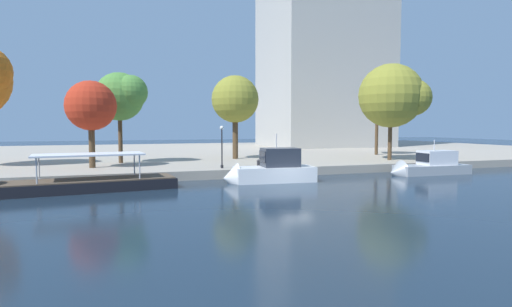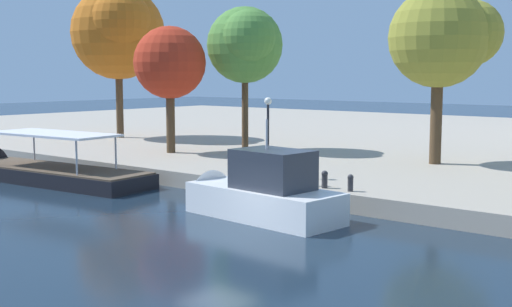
{
  "view_description": "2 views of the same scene",
  "coord_description": "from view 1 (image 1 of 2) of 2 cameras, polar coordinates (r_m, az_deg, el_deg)",
  "views": [
    {
      "loc": [
        -13.31,
        -28.86,
        4.75
      ],
      "look_at": [
        -1.63,
        5.06,
        2.31
      ],
      "focal_mm": 28.94,
      "sensor_mm": 36.0,
      "label": 1
    },
    {
      "loc": [
        16.34,
        -17.68,
        5.83
      ],
      "look_at": [
        -2.67,
        5.43,
        2.32
      ],
      "focal_mm": 47.41,
      "sensor_mm": 36.0,
      "label": 2
    }
  ],
  "objects": [
    {
      "name": "tree_5",
      "position": [
        41.19,
        -21.98,
        6.11
      ],
      "size": [
        4.59,
        4.59,
        8.05
      ],
      "color": "#4C3823",
      "rests_on": "dock_promenade"
    },
    {
      "name": "mooring_bollard_0",
      "position": [
        38.38,
        0.32,
        -1.36
      ],
      "size": [
        0.29,
        0.29,
        0.77
      ],
      "color": "#2D2D33",
      "rests_on": "dock_promenade"
    },
    {
      "name": "dock_promenade",
      "position": [
        64.22,
        -6.99,
        -0.01
      ],
      "size": [
        120.0,
        55.0,
        0.83
      ],
      "primitive_type": "cube",
      "color": "#A39989",
      "rests_on": "ground_plane"
    },
    {
      "name": "tree_3",
      "position": [
        45.16,
        -18.01,
        7.67
      ],
      "size": [
        5.33,
        5.14,
        9.43
      ],
      "color": "#4C3823",
      "rests_on": "dock_promenade"
    },
    {
      "name": "tree_1",
      "position": [
        57.91,
        16.49,
        7.14
      ],
      "size": [
        4.72,
        4.51,
        9.58
      ],
      "color": "#4C3823",
      "rests_on": "dock_promenade"
    },
    {
      "name": "lamp_post",
      "position": [
        37.99,
        -4.74,
        1.37
      ],
      "size": [
        0.36,
        0.36,
        3.9
      ],
      "color": "black",
      "rests_on": "dock_promenade"
    },
    {
      "name": "tree_2",
      "position": [
        49.13,
        -2.69,
        7.68
      ],
      "size": [
        5.86,
        5.78,
        9.77
      ],
      "color": "#4C3823",
      "rests_on": "dock_promenade"
    },
    {
      "name": "motor_yacht_2",
      "position": [
        43.38,
        22.58,
        -1.83
      ],
      "size": [
        8.51,
        2.63,
        4.2
      ],
      "rotation": [
        0.0,
        0.0,
        3.12
      ],
      "color": "#9EA3A8",
      "rests_on": "ground_plane"
    },
    {
      "name": "mooring_bollard_1",
      "position": [
        38.42,
        1.26,
        -1.34
      ],
      "size": [
        0.29,
        0.29,
        0.79
      ],
      "color": "#2D2D33",
      "rests_on": "dock_promenade"
    },
    {
      "name": "mooring_bollard_2",
      "position": [
        38.91,
        3.09,
        -1.31
      ],
      "size": [
        0.26,
        0.26,
        0.74
      ],
      "color": "#2D2D33",
      "rests_on": "dock_promenade"
    },
    {
      "name": "motor_yacht_1",
      "position": [
        34.74,
        1.78,
        -2.62
      ],
      "size": [
        7.92,
        3.23,
        4.88
      ],
      "rotation": [
        0.0,
        0.0,
        3.05
      ],
      "color": "white",
      "rests_on": "ground_plane"
    },
    {
      "name": "tree_0",
      "position": [
        49.46,
        18.46,
        7.73
      ],
      "size": [
        7.43,
        7.18,
        10.87
      ],
      "color": "#4C3823",
      "rests_on": "dock_promenade"
    },
    {
      "name": "tour_boat_0",
      "position": [
        32.48,
        -24.19,
        -4.28
      ],
      "size": [
        13.59,
        4.45,
        4.01
      ],
      "rotation": [
        0.0,
        0.0,
        3.24
      ],
      "color": "black",
      "rests_on": "ground_plane"
    },
    {
      "name": "ground_plane",
      "position": [
        32.14,
        5.71,
        -4.63
      ],
      "size": [
        220.0,
        220.0,
        0.0
      ],
      "primitive_type": "plane",
      "color": "#192838"
    }
  ]
}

